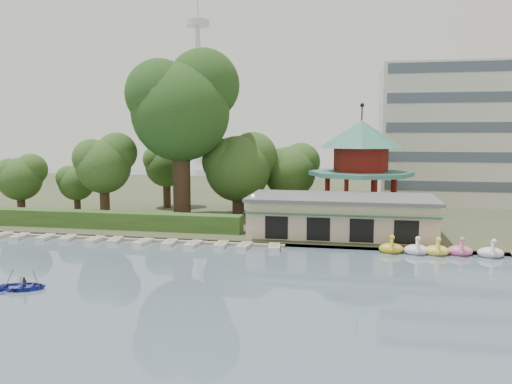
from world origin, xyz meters
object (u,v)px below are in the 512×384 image
(dock, at_px, (118,238))
(boathouse, at_px, (341,215))
(big_tree, at_px, (182,103))
(rowboat_with_passengers, at_px, (23,283))
(pavilion, at_px, (361,160))

(dock, xyz_separation_m, boathouse, (22.00, 4.77, 2.25))
(dock, xyz_separation_m, big_tree, (3.16, 10.99, 13.99))
(boathouse, distance_m, rowboat_with_passengers, 29.82)
(pavilion, height_order, big_tree, big_tree)
(pavilion, bearing_deg, boathouse, -101.28)
(pavilion, distance_m, big_tree, 22.20)
(pavilion, xyz_separation_m, big_tree, (-20.84, -3.81, 6.63))
(dock, distance_m, big_tree, 18.07)
(dock, relative_size, boathouse, 1.83)
(pavilion, bearing_deg, dock, -148.34)
(boathouse, relative_size, big_tree, 0.92)
(dock, relative_size, pavilion, 2.52)
(boathouse, bearing_deg, dock, -167.76)
(boathouse, height_order, pavilion, pavilion)
(dock, distance_m, pavilion, 29.14)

